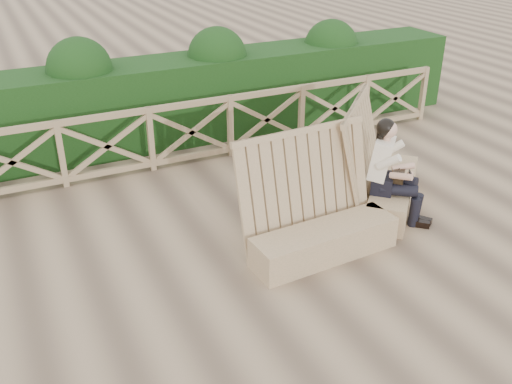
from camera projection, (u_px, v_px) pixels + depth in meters
name	position (u px, v px, depth m)	size (l,w,h in m)	color
ground	(291.00, 265.00, 7.10)	(60.00, 60.00, 0.00)	brown
bench	(357.00, 202.00, 7.77)	(3.49, 2.08, 1.55)	olive
woman	(390.00, 169.00, 7.82)	(0.87, 0.91, 1.48)	black
guardrail	(191.00, 132.00, 9.65)	(10.10, 0.09, 1.10)	#937655
hedge	(168.00, 101.00, 10.53)	(12.00, 1.20, 1.50)	black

